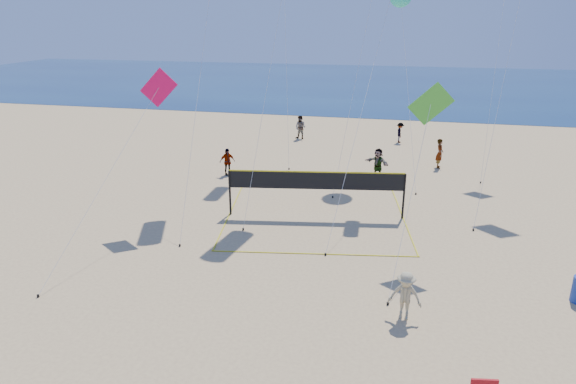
# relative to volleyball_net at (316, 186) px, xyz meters

# --- Properties ---
(ocean) EXTENTS (140.00, 50.00, 0.03)m
(ocean) POSITION_rel_volleyball_net_xyz_m (0.36, 49.45, -1.51)
(ocean) COLOR #10254F
(ocean) RESTS_ON ground
(bystander_b) EXTENTS (1.11, 0.72, 1.62)m
(bystander_b) POSITION_rel_volleyball_net_xyz_m (4.21, -7.93, -0.71)
(bystander_b) COLOR tan
(bystander_b) RESTS_ON ground
(far_person_0) EXTENTS (0.99, 0.90, 1.62)m
(far_person_0) POSITION_rel_volleyball_net_xyz_m (-6.28, 5.37, -0.71)
(far_person_0) COLOR gray
(far_person_0) RESTS_ON ground
(far_person_1) EXTENTS (1.65, 1.33, 1.76)m
(far_person_1) POSITION_rel_volleyball_net_xyz_m (2.50, 6.77, -0.64)
(far_person_1) COLOR gray
(far_person_1) RESTS_ON ground
(far_person_2) EXTENTS (0.46, 0.68, 1.84)m
(far_person_2) POSITION_rel_volleyball_net_xyz_m (6.13, 9.70, -0.60)
(far_person_2) COLOR gray
(far_person_2) RESTS_ON ground
(far_person_3) EXTENTS (1.03, 0.90, 1.79)m
(far_person_3) POSITION_rel_volleyball_net_xyz_m (-3.84, 15.36, -0.63)
(far_person_3) COLOR gray
(far_person_3) RESTS_ON ground
(far_person_4) EXTENTS (0.58, 0.98, 1.49)m
(far_person_4) POSITION_rel_volleyball_net_xyz_m (3.62, 15.89, -0.78)
(far_person_4) COLOR gray
(far_person_4) RESTS_ON ground
(volleyball_net) EXTENTS (9.60, 9.47, 2.24)m
(volleyball_net) POSITION_rel_volleyball_net_xyz_m (0.00, 0.00, 0.00)
(volleyball_net) COLOR black
(volleyball_net) RESTS_ON ground
(kite_3) EXTENTS (2.14, 7.97, 6.97)m
(kite_3) POSITION_rel_volleyball_net_xyz_m (-6.86, -1.97, 4.28)
(kite_3) COLOR #EB0954
(kite_3) RESTS_ON ground
(kite_4) EXTENTS (1.93, 4.92, 6.80)m
(kite_4) POSITION_rel_volleyball_net_xyz_m (4.68, -2.71, 4.16)
(kite_4) COLOR green
(kite_4) RESTS_ON ground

